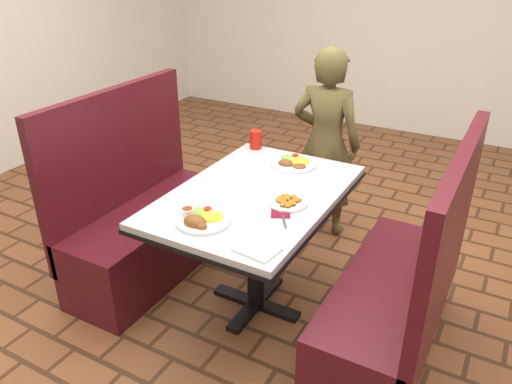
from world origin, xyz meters
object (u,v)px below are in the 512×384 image
booth_bench_left (146,224)px  far_dinner_plate (294,161)px  booth_bench_right (397,303)px  near_dinner_plate (202,217)px  plantain_plate (288,202)px  red_tumbler (256,140)px  diner_person (326,144)px  dining_table (256,208)px

booth_bench_left → far_dinner_plate: 1.02m
booth_bench_right → far_dinner_plate: booth_bench_right is taller
booth_bench_left → near_dinner_plate: size_ratio=4.58×
plantain_plate → red_tumbler: 0.78m
booth_bench_left → plantain_plate: 1.09m
diner_person → near_dinner_plate: diner_person is taller
booth_bench_left → diner_person: size_ratio=0.89×
booth_bench_right → far_dinner_plate: bearing=151.4°
far_dinner_plate → red_tumbler: bearing=158.8°
plantain_plate → booth_bench_left: bearing=177.7°
dining_table → red_tumbler: red_tumbler is taller
booth_bench_right → plantain_plate: (-0.59, -0.04, 0.43)m
dining_table → near_dinner_plate: near_dinner_plate is taller
dining_table → booth_bench_right: bearing=0.0°
booth_bench_left → diner_person: (0.78, 1.03, 0.34)m
diner_person → far_dinner_plate: diner_person is taller
booth_bench_left → red_tumbler: booth_bench_left is taller
booth_bench_left → booth_bench_right: same height
booth_bench_right → red_tumbler: booth_bench_right is taller
near_dinner_plate → plantain_plate: bearing=52.7°
booth_bench_right → plantain_plate: 0.74m
booth_bench_left → diner_person: 1.34m
booth_bench_right → plantain_plate: size_ratio=6.01×
booth_bench_left → far_dinner_plate: (0.82, 0.42, 0.45)m
diner_person → near_dinner_plate: size_ratio=5.13×
booth_bench_right → far_dinner_plate: (-0.78, 0.42, 0.45)m
near_dinner_plate → far_dinner_plate: (0.09, 0.82, -0.00)m
diner_person → plantain_plate: (0.22, -1.07, 0.09)m
booth_bench_left → far_dinner_plate: booth_bench_left is taller
booth_bench_left → diner_person: diner_person is taller
far_dinner_plate → red_tumbler: (-0.33, 0.13, 0.03)m
plantain_plate → red_tumbler: size_ratio=1.72×
booth_bench_left → plantain_plate: size_ratio=6.01×
far_dinner_plate → red_tumbler: red_tumbler is taller
far_dinner_plate → booth_bench_right: bearing=-28.6°
near_dinner_plate → plantain_plate: size_ratio=1.31×
booth_bench_left → plantain_plate: bearing=-2.3°
dining_table → diner_person: bearing=90.8°
far_dinner_plate → plantain_plate: size_ratio=1.34×
booth_bench_right → red_tumbler: bearing=153.5°
booth_bench_left → diner_person: bearing=52.8°
dining_table → booth_bench_right: size_ratio=1.01×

